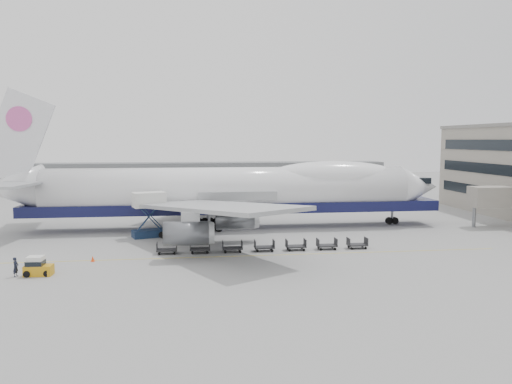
{
  "coord_description": "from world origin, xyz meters",
  "views": [
    {
      "loc": [
        -5.27,
        -60.13,
        12.89
      ],
      "look_at": [
        3.23,
        6.0,
        5.88
      ],
      "focal_mm": 35.0,
      "sensor_mm": 36.0,
      "label": 1
    }
  ],
  "objects": [
    {
      "name": "dolly_5",
      "position": [
        10.39,
        -3.83,
        0.53
      ],
      "size": [
        2.3,
        1.35,
        1.3
      ],
      "color": "#2D2D30",
      "rests_on": "ground"
    },
    {
      "name": "dolly_4",
      "position": [
        6.67,
        -3.83,
        0.53
      ],
      "size": [
        2.3,
        1.35,
        1.3
      ],
      "color": "#2D2D30",
      "rests_on": "ground"
    },
    {
      "name": "ground",
      "position": [
        0.0,
        0.0,
        0.0
      ],
      "size": [
        260.0,
        260.0,
        0.0
      ],
      "primitive_type": "plane",
      "color": "gray",
      "rests_on": "ground"
    },
    {
      "name": "catering_truck",
      "position": [
        -10.96,
        6.53,
        3.42
      ],
      "size": [
        4.93,
        4.06,
        5.99
      ],
      "rotation": [
        0.0,
        0.0,
        0.33
      ],
      "color": "#182B4A",
      "rests_on": "ground"
    },
    {
      "name": "dolly_0",
      "position": [
        -8.23,
        -3.83,
        0.53
      ],
      "size": [
        2.3,
        1.35,
        1.3
      ],
      "color": "#2D2D30",
      "rests_on": "ground"
    },
    {
      "name": "apron_line",
      "position": [
        0.0,
        -6.0,
        0.01
      ],
      "size": [
        60.0,
        0.15,
        0.01
      ],
      "primitive_type": "cube",
      "color": "gold",
      "rests_on": "ground"
    },
    {
      "name": "dolly_2",
      "position": [
        -0.78,
        -3.83,
        0.53
      ],
      "size": [
        2.3,
        1.35,
        1.3
      ],
      "color": "#2D2D30",
      "rests_on": "ground"
    },
    {
      "name": "dolly_6",
      "position": [
        14.11,
        -3.83,
        0.53
      ],
      "size": [
        2.3,
        1.35,
        1.3
      ],
      "color": "#2D2D30",
      "rests_on": "ground"
    },
    {
      "name": "baggage_tug",
      "position": [
        -20.01,
        -11.41,
        0.82
      ],
      "size": [
        2.6,
        1.48,
        1.86
      ],
      "rotation": [
        0.0,
        0.0,
        -0.05
      ],
      "color": "#C48A12",
      "rests_on": "ground"
    },
    {
      "name": "dolly_1",
      "position": [
        -4.5,
        -3.83,
        0.53
      ],
      "size": [
        2.3,
        1.35,
        1.3
      ],
      "color": "#2D2D30",
      "rests_on": "ground"
    },
    {
      "name": "hangar",
      "position": [
        -10.0,
        70.0,
        3.5
      ],
      "size": [
        110.0,
        8.0,
        7.0
      ],
      "primitive_type": "cube",
      "color": "slate",
      "rests_on": "ground"
    },
    {
      "name": "airliner",
      "position": [
        0.64,
        12.0,
        5.62
      ],
      "size": [
        67.0,
        55.3,
        19.98
      ],
      "color": "white",
      "rests_on": "ground"
    },
    {
      "name": "ground_worker",
      "position": [
        -21.9,
        -11.62,
        0.93
      ],
      "size": [
        0.58,
        0.76,
        1.86
      ],
      "primitive_type": "imported",
      "rotation": [
        0.0,
        0.0,
        1.35
      ],
      "color": "black",
      "rests_on": "ground"
    },
    {
      "name": "traffic_cone",
      "position": [
        -15.88,
        -6.41,
        0.29
      ],
      "size": [
        0.41,
        0.41,
        0.61
      ],
      "rotation": [
        0.0,
        0.0,
        -0.04
      ],
      "color": "#F8420D",
      "rests_on": "ground"
    },
    {
      "name": "dolly_3",
      "position": [
        2.94,
        -3.83,
        0.53
      ],
      "size": [
        2.3,
        1.35,
        1.3
      ],
      "color": "#2D2D30",
      "rests_on": "ground"
    }
  ]
}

